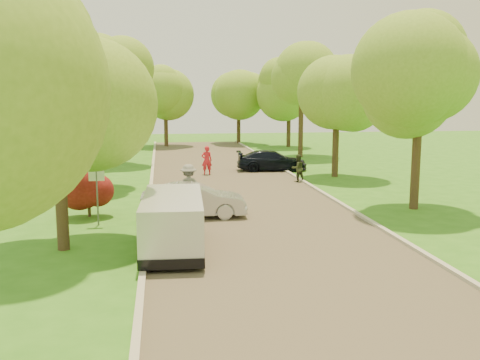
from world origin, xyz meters
TOP-DOWN VIEW (x-y plane):
  - ground at (0.00, 0.00)m, footprint 100.00×100.00m
  - road at (0.00, 8.00)m, footprint 8.00×60.00m
  - curb_left at (-4.05, 8.00)m, footprint 0.18×60.00m
  - curb_right at (4.05, 8.00)m, footprint 0.18×60.00m
  - street_sign at (-5.80, 4.00)m, footprint 0.55×0.06m
  - red_shrub at (-6.30, 5.50)m, footprint 1.70×1.70m
  - tree_l_mida at (-6.30, 1.00)m, footprint 4.71×4.60m
  - tree_l_midb at (-6.81, 12.00)m, footprint 4.30×4.20m
  - tree_l_far at (-6.39, 22.00)m, footprint 4.92×4.80m
  - tree_r_mida at (7.02, 5.00)m, footprint 5.13×5.00m
  - tree_r_midb at (6.60, 14.00)m, footprint 4.51×4.40m
  - tree_r_far at (7.23, 24.00)m, footprint 5.33×5.20m
  - tree_bg_a at (-8.78, 30.00)m, footprint 5.12×5.00m
  - tree_bg_b at (8.22, 32.00)m, footprint 5.12×5.00m
  - tree_bg_c at (-2.79, 34.00)m, footprint 4.92×4.80m
  - tree_bg_d at (4.22, 36.00)m, footprint 5.12×5.00m
  - minivan at (-3.20, 0.45)m, footprint 1.96×4.57m
  - silver_sedan at (-2.30, 4.76)m, footprint 4.04×1.51m
  - dark_sedan at (3.30, 16.96)m, footprint 4.44×2.03m
  - longboard at (-2.44, 5.74)m, footprint 0.36×0.95m
  - skateboarder at (-2.44, 5.74)m, footprint 1.24×0.80m
  - person_striped at (-0.85, 15.79)m, footprint 0.64×0.44m
  - person_olive at (3.80, 12.47)m, footprint 0.86×0.75m

SIDE VIEW (x-z plane):
  - ground at x=0.00m, z-range 0.00..0.00m
  - road at x=0.00m, z-range 0.00..0.01m
  - curb_left at x=-4.05m, z-range 0.00..0.12m
  - curb_right at x=4.05m, z-range 0.00..0.12m
  - longboard at x=-2.44m, z-range 0.05..0.16m
  - dark_sedan at x=3.30m, z-range 0.00..1.26m
  - silver_sedan at x=-2.30m, z-range 0.00..1.32m
  - person_olive at x=3.80m, z-range 0.00..1.50m
  - person_striped at x=-0.85m, z-range 0.00..1.70m
  - minivan at x=-3.20m, z-range 0.05..1.72m
  - skateboarder at x=-2.44m, z-range 0.12..1.94m
  - red_shrub at x=-6.30m, z-range 0.12..2.07m
  - street_sign at x=-5.80m, z-range 0.48..2.65m
  - tree_l_midb at x=-6.81m, z-range 1.28..7.89m
  - tree_r_midb at x=6.60m, z-range 1.38..8.38m
  - tree_bg_c at x=-2.79m, z-range 1.35..8.69m
  - tree_l_mida at x=-6.30m, z-range 1.48..8.87m
  - tree_bg_a at x=-8.78m, z-range 1.45..9.18m
  - tree_bg_d at x=4.22m, z-range 1.45..9.18m
  - tree_l_far at x=-6.39m, z-range 1.57..9.36m
  - tree_r_mida at x=7.02m, z-range 1.56..9.51m
  - tree_bg_b at x=8.22m, z-range 1.56..9.51m
  - tree_r_far at x=7.23m, z-range 1.66..10.00m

